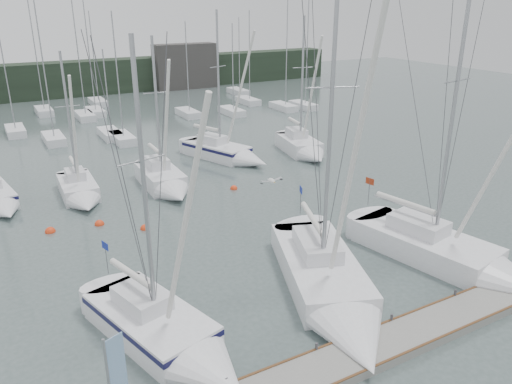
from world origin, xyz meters
TOP-DOWN VIEW (x-y plane):
  - ground at (0.00, 0.00)m, footprint 160.00×160.00m
  - dock at (0.00, -5.00)m, footprint 24.00×2.00m
  - far_treeline at (0.00, 62.00)m, footprint 90.00×4.00m
  - far_building_right at (18.00, 60.00)m, footprint 10.00×3.00m
  - mast_forest at (-3.30, 43.27)m, footprint 54.15×27.08m
  - sailboat_near_left at (-6.84, -0.98)m, footprint 5.23×9.37m
  - sailboat_near_center at (0.76, -1.59)m, footprint 7.44×12.33m
  - sailboat_near_right at (8.79, -2.26)m, footprint 5.37×11.59m
  - sailboat_mid_b at (-6.82, 17.87)m, footprint 2.59×6.86m
  - sailboat_mid_c at (-0.84, 16.75)m, footprint 2.81×7.62m
  - sailboat_mid_d at (6.74, 21.33)m, footprint 5.76×9.35m
  - sailboat_mid_e at (13.42, 19.26)m, footprint 4.07×8.02m
  - buoy_a at (-4.30, 11.08)m, footprint 0.58×0.58m
  - buoy_b at (3.78, 14.69)m, footprint 0.56×0.56m
  - buoy_c at (-9.56, 13.51)m, footprint 0.64×0.64m
  - seagull at (-1.34, 0.66)m, footprint 1.05×0.47m
  - buoy_d at (-6.65, 13.12)m, footprint 0.61×0.61m

SIDE VIEW (x-z plane):
  - ground at x=0.00m, z-range 0.00..0.00m
  - buoy_a at x=-4.30m, z-range -0.29..0.29m
  - buoy_b at x=3.78m, z-range -0.28..0.28m
  - buoy_c at x=-9.56m, z-range -0.32..0.32m
  - buoy_d at x=-6.65m, z-range -0.31..0.31m
  - dock at x=0.00m, z-range 0.00..0.40m
  - mast_forest at x=-3.30m, z-range -6.88..7.87m
  - sailboat_mid_b at x=-6.82m, z-range -4.99..6.07m
  - sailboat_near_left at x=-6.84m, z-range -6.10..7.29m
  - sailboat_near_center at x=0.76m, z-range -7.82..9.02m
  - sailboat_near_right at x=8.79m, z-range -7.66..8.90m
  - sailboat_mid_c at x=-0.84m, z-range -5.36..6.61m
  - sailboat_mid_d at x=6.74m, z-range -6.17..7.43m
  - sailboat_mid_e at x=13.42m, z-range -5.90..7.17m
  - far_treeline at x=0.00m, z-range 0.00..5.00m
  - far_building_right at x=18.00m, z-range 0.00..7.00m
  - seagull at x=-1.34m, z-range 5.86..6.07m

